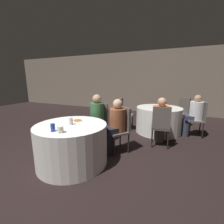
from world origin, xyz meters
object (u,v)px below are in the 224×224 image
Objects in this scene: chair_far_northeast at (182,110)px; soda_can_blue at (53,128)px; chair_far_east at (200,116)px; pizza_plate_near at (77,121)px; person_floral_shirt at (114,126)px; table_near at (72,144)px; chair_far_west at (123,111)px; soda_can_silver at (71,121)px; chair_near_northeast at (122,126)px; person_white_shirt at (193,115)px; table_far at (158,120)px; person_green_jacket at (96,120)px; person_orange_shirt at (160,120)px; chair_near_north at (99,120)px; chair_far_south at (161,123)px.

chair_far_northeast is 7.82× the size of soda_can_blue.
pizza_plate_near is (-2.31, -2.23, 0.18)m from chair_far_east.
pizza_plate_near is at bearing 76.08° from person_floral_shirt.
chair_far_northeast reaches higher than table_near.
soda_can_blue is (-0.20, -2.67, 0.24)m from chair_far_west.
soda_can_silver is at bearing 96.95° from chair_far_northeast.
chair_far_northeast is 2.85m from person_floral_shirt.
chair_near_northeast is 2.18m from person_white_shirt.
person_green_jacket is (-1.23, -1.49, 0.23)m from table_far.
person_orange_shirt is at bearing -98.25° from chair_near_northeast.
person_white_shirt is at bearing 43.00° from person_orange_shirt.
person_orange_shirt is (-0.91, -0.97, 0.02)m from chair_far_east.
chair_near_north is 7.82× the size of soda_can_silver.
soda_can_silver reaches higher than pizza_plate_near.
person_white_shirt reaches higher than soda_can_silver.
chair_far_northeast is at bearing 67.01° from chair_far_south.
chair_near_north reaches higher than soda_can_blue.
pizza_plate_near is at bearing -147.41° from person_orange_shirt.
chair_near_northeast is 1.00× the size of chair_near_north.
person_white_shirt is (0.25, -0.77, 0.01)m from chair_far_northeast.
table_near is 1.07m from chair_near_north.
pizza_plate_near is (-0.03, -0.81, 0.18)m from chair_near_north.
chair_far_south is 7.82× the size of soda_can_silver.
person_white_shirt is at bearing 89.50° from chair_far_west.
table_near is 1.33× the size of chair_far_west.
table_far is 5.18× the size of pizza_plate_near.
chair_near_northeast is 0.17m from person_floral_shirt.
chair_far_west is at bearing 137.83° from person_orange_shirt.
chair_far_east is (1.05, 0.09, 0.20)m from table_far.
chair_near_north is at bearing -132.97° from table_far.
person_orange_shirt is at bearing 53.94° from soda_can_blue.
soda_can_blue is (-0.01, -1.29, 0.20)m from person_green_jacket.
chair_near_northeast is at bearing 12.21° from chair_far_west.
soda_can_blue is at bearing 101.19° from person_floral_shirt.
chair_far_east is (0.88, 1.13, 0.00)m from chair_far_south.
person_green_jacket is at bearing 87.33° from pizza_plate_near.
chair_far_east and chair_far_northeast have the same top height.
soda_can_silver is at bearing 90.73° from person_floral_shirt.
table_near is 10.41× the size of soda_can_silver.
person_white_shirt is at bearing 49.32° from table_near.
table_near is at bearing 90.00° from chair_near_north.
pizza_plate_near is at bearing 94.31° from chair_far_northeast.
table_near is at bearing -117.30° from table_far.
chair_far_south is 1.32m from person_white_shirt.
soda_can_blue is (-1.24, -2.78, 0.43)m from table_far.
chair_far_northeast is 0.85× the size of person_white_shirt.
person_white_shirt is 9.24× the size of soda_can_silver.
chair_far_south is 0.84× the size of person_orange_shirt.
table_far is 1.33× the size of chair_near_north.
chair_far_west is 1.94m from person_white_shirt.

